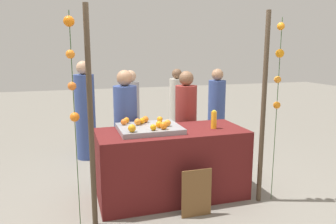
{
  "coord_description": "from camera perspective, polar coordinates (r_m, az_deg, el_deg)",
  "views": [
    {
      "loc": [
        -1.2,
        -3.74,
        1.84
      ],
      "look_at": [
        0.0,
        0.15,
        1.07
      ],
      "focal_mm": 35.11,
      "sensor_mm": 36.0,
      "label": 1
    }
  ],
  "objects": [
    {
      "name": "stall_counter",
      "position": [
        4.17,
        0.62,
        -8.94
      ],
      "size": [
        1.83,
        0.8,
        0.87
      ],
      "primitive_type": "cube",
      "color": "#5B1919",
      "rests_on": "ground_plane"
    },
    {
      "name": "garland_strand_left",
      "position": [
        3.29,
        -16.41,
        7.33
      ],
      "size": [
        0.1,
        0.11,
        2.2
      ],
      "color": "#2D4C23",
      "rests_on": "ground_plane"
    },
    {
      "name": "orange_3",
      "position": [
        3.78,
        -2.58,
        -2.68
      ],
      "size": [
        0.07,
        0.07,
        0.07
      ],
      "primitive_type": "sphere",
      "color": "orange",
      "rests_on": "orange_tray"
    },
    {
      "name": "orange_1",
      "position": [
        4.18,
        -7.22,
        -1.43
      ],
      "size": [
        0.08,
        0.08,
        0.08
      ],
      "primitive_type": "sphere",
      "color": "orange",
      "rests_on": "orange_tray"
    },
    {
      "name": "orange_0",
      "position": [
        4.2,
        -1.43,
        -1.28
      ],
      "size": [
        0.07,
        0.07,
        0.07
      ],
      "primitive_type": "sphere",
      "color": "orange",
      "rests_on": "orange_tray"
    },
    {
      "name": "juice_bottle",
      "position": [
        4.15,
        7.96,
        -1.36
      ],
      "size": [
        0.07,
        0.07,
        0.23
      ],
      "color": "#FAA51F",
      "rests_on": "stall_counter"
    },
    {
      "name": "orange_5",
      "position": [
        4.08,
        -7.7,
        -1.74
      ],
      "size": [
        0.08,
        0.08,
        0.08
      ],
      "primitive_type": "sphere",
      "color": "orange",
      "rests_on": "orange_tray"
    },
    {
      "name": "chalkboard_sign",
      "position": [
        3.77,
        4.94,
        -13.91
      ],
      "size": [
        0.35,
        0.03,
        0.56
      ],
      "color": "brown",
      "rests_on": "ground_plane"
    },
    {
      "name": "orange_7",
      "position": [
        4.05,
        -5.3,
        -1.71
      ],
      "size": [
        0.08,
        0.08,
        0.08
      ],
      "primitive_type": "sphere",
      "color": "orange",
      "rests_on": "orange_tray"
    },
    {
      "name": "canopy_post_left",
      "position": [
        3.38,
        -13.27,
        -1.51
      ],
      "size": [
        0.06,
        0.06,
        2.28
      ],
      "primitive_type": "cylinder",
      "color": "#473828",
      "rests_on": "ground_plane"
    },
    {
      "name": "crowd_person_0",
      "position": [
        5.7,
        -14.16,
        -0.33
      ],
      "size": [
        0.33,
        0.33,
        1.66
      ],
      "color": "#384C8C",
      "rests_on": "ground_plane"
    },
    {
      "name": "canopy_post_right",
      "position": [
        4.03,
        16.21,
        0.3
      ],
      "size": [
        0.06,
        0.06,
        2.28
      ],
      "primitive_type": "cylinder",
      "color": "#473828",
      "rests_on": "ground_plane"
    },
    {
      "name": "crowd_person_3",
      "position": [
        5.94,
        8.4,
        -0.36
      ],
      "size": [
        0.3,
        0.3,
        1.51
      ],
      "color": "#384C8C",
      "rests_on": "ground_plane"
    },
    {
      "name": "garland_strand_right",
      "position": [
        4.05,
        18.68,
        7.47
      ],
      "size": [
        0.1,
        0.1,
        2.2
      ],
      "color": "#2D4C23",
      "rests_on": "ground_plane"
    },
    {
      "name": "ground_plane",
      "position": [
        4.34,
        0.6,
        -14.33
      ],
      "size": [
        24.0,
        24.0,
        0.0
      ],
      "primitive_type": "plane",
      "color": "gray"
    },
    {
      "name": "orange_9",
      "position": [
        3.83,
        -0.76,
        -2.36
      ],
      "size": [
        0.09,
        0.09,
        0.09
      ],
      "primitive_type": "sphere",
      "color": "orange",
      "rests_on": "orange_tray"
    },
    {
      "name": "crowd_person_2",
      "position": [
        6.57,
        1.53,
        0.67
      ],
      "size": [
        0.29,
        0.29,
        1.47
      ],
      "color": "beige",
      "rests_on": "ground_plane"
    },
    {
      "name": "orange_10",
      "position": [
        3.9,
        -1.56,
        -2.16
      ],
      "size": [
        0.08,
        0.08,
        0.08
      ],
      "primitive_type": "sphere",
      "color": "orange",
      "rests_on": "orange_tray"
    },
    {
      "name": "vendor_right",
      "position": [
        4.8,
        3.1,
        -2.76
      ],
      "size": [
        0.31,
        0.31,
        1.54
      ],
      "color": "maroon",
      "rests_on": "ground_plane"
    },
    {
      "name": "orange_tray",
      "position": [
        4.01,
        -3.25,
        -2.88
      ],
      "size": [
        0.75,
        0.61,
        0.06
      ],
      "primitive_type": "cube",
      "color": "gray",
      "rests_on": "stall_counter"
    },
    {
      "name": "vendor_left",
      "position": [
        4.55,
        -7.33,
        -3.39
      ],
      "size": [
        0.32,
        0.32,
        1.58
      ],
      "color": "#384C8C",
      "rests_on": "ground_plane"
    },
    {
      "name": "orange_6",
      "position": [
        4.2,
        -3.94,
        -1.26
      ],
      "size": [
        0.08,
        0.08,
        0.08
      ],
      "primitive_type": "sphere",
      "color": "orange",
      "rests_on": "orange_tray"
    },
    {
      "name": "orange_4",
      "position": [
        4.12,
        -4.54,
        -1.56
      ],
      "size": [
        0.08,
        0.08,
        0.08
      ],
      "primitive_type": "sphere",
      "color": "orange",
      "rests_on": "orange_tray"
    },
    {
      "name": "crowd_person_1",
      "position": [
        5.8,
        -6.42,
        -0.68
      ],
      "size": [
        0.3,
        0.3,
        1.49
      ],
      "color": "#99999E",
      "rests_on": "ground_plane"
    },
    {
      "name": "orange_2",
      "position": [
        3.72,
        -6.28,
        -2.81
      ],
      "size": [
        0.09,
        0.09,
        0.09
      ],
      "primitive_type": "sphere",
      "color": "orange",
      "rests_on": "orange_tray"
    },
    {
      "name": "orange_8",
      "position": [
        3.98,
        -0.07,
        -1.92
      ],
      "size": [
        0.08,
        0.08,
        0.08
      ],
      "primitive_type": "sphere",
      "color": "orange",
      "rests_on": "orange_tray"
    }
  ]
}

